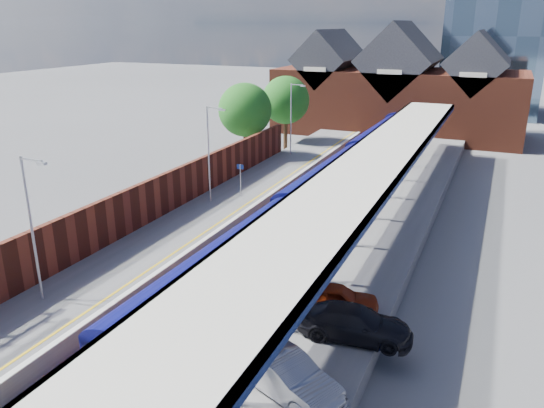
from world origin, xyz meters
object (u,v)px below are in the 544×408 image
(lamp_post_b, at_px, (33,221))
(parked_car_silver, at_px, (285,374))
(lamp_post_c, at_px, (210,148))
(train, at_px, (360,159))
(platform_sign, at_px, (240,175))
(parked_car_dark, at_px, (355,323))
(parked_car_blue, at_px, (357,323))
(parked_car_red, at_px, (336,298))
(lamp_post_d, at_px, (292,115))

(lamp_post_b, xyz_separation_m, parked_car_silver, (13.00, -1.59, -3.25))
(lamp_post_c, bearing_deg, train, 57.82)
(platform_sign, xyz_separation_m, parked_car_silver, (11.64, -19.59, -0.95))
(train, distance_m, lamp_post_c, 15.03)
(parked_car_dark, xyz_separation_m, parked_car_blue, (0.01, 0.31, -0.16))
(parked_car_red, bearing_deg, lamp_post_b, 94.76)
(lamp_post_b, xyz_separation_m, parked_car_blue, (14.38, 3.06, -3.46))
(platform_sign, height_order, parked_car_dark, platform_sign)
(train, relative_size, lamp_post_c, 9.42)
(lamp_post_b, xyz_separation_m, parked_car_red, (12.99, 4.50, -3.33))
(lamp_post_b, bearing_deg, parked_car_blue, 12.03)
(parked_car_blue, bearing_deg, lamp_post_b, 107.35)
(lamp_post_c, height_order, parked_car_blue, lamp_post_c)
(parked_car_silver, xyz_separation_m, parked_car_dark, (1.37, 4.35, -0.05))
(train, height_order, platform_sign, platform_sign)
(platform_sign, distance_m, parked_car_blue, 19.85)
(lamp_post_d, bearing_deg, platform_sign, -84.44)
(train, height_order, parked_car_blue, train)
(parked_car_red, height_order, parked_car_dark, parked_car_dark)
(lamp_post_d, bearing_deg, parked_car_dark, -63.83)
(platform_sign, bearing_deg, lamp_post_b, -94.33)
(lamp_post_c, xyz_separation_m, lamp_post_d, (0.00, 16.00, 0.00))
(parked_car_red, xyz_separation_m, parked_car_silver, (0.01, -6.09, 0.08))
(train, bearing_deg, lamp_post_b, -105.42)
(lamp_post_d, bearing_deg, lamp_post_c, -90.00)
(lamp_post_b, distance_m, parked_car_silver, 13.49)
(parked_car_dark, bearing_deg, parked_car_blue, -7.81)
(parked_car_red, bearing_deg, lamp_post_d, 10.95)
(train, height_order, lamp_post_c, lamp_post_c)
(lamp_post_b, distance_m, lamp_post_d, 32.00)
(train, relative_size, parked_car_dark, 13.81)
(lamp_post_b, bearing_deg, lamp_post_d, 90.00)
(parked_car_blue, bearing_deg, platform_sign, 46.40)
(parked_car_red, relative_size, parked_car_blue, 1.02)
(train, xyz_separation_m, lamp_post_b, (-7.86, -28.48, 2.87))
(lamp_post_b, distance_m, parked_car_red, 14.15)
(parked_car_red, distance_m, parked_car_blue, 2.00)
(platform_sign, bearing_deg, parked_car_silver, -59.29)
(lamp_post_c, relative_size, lamp_post_d, 1.00)
(lamp_post_b, relative_size, lamp_post_c, 1.00)
(parked_car_dark, bearing_deg, lamp_post_b, 95.63)
(train, distance_m, parked_car_red, 24.53)
(parked_car_silver, height_order, parked_car_blue, parked_car_silver)
(train, height_order, parked_car_red, train)
(lamp_post_b, height_order, parked_car_red, lamp_post_b)
(parked_car_blue, bearing_deg, lamp_post_c, 53.35)
(lamp_post_c, distance_m, lamp_post_d, 16.00)
(lamp_post_c, bearing_deg, lamp_post_b, -90.00)
(platform_sign, bearing_deg, parked_car_dark, -49.53)
(train, xyz_separation_m, lamp_post_d, (-7.86, 3.52, 2.87))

